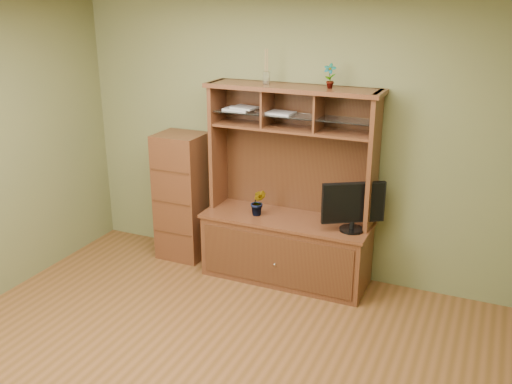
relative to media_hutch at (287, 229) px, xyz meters
The scene contains 8 objects.
room 1.92m from the media_hutch, 92.93° to the right, with size 4.54×4.04×2.74m.
media_hutch is the anchor object (origin of this frame).
monitor 0.76m from the media_hutch, ahead, with size 0.52×0.34×0.46m.
orchid_plant 0.39m from the media_hutch, 163.06° to the right, with size 0.15×0.12×0.27m, color #2B531C.
top_plant 1.53m from the media_hutch, 12.64° to the left, with size 0.11×0.08×0.22m, color #3F6724.
reed_diffuser 1.53m from the media_hutch, 163.86° to the left, with size 0.06×0.06×0.32m.
magazines 1.20m from the media_hutch, 168.94° to the left, with size 0.70×0.21×0.04m.
side_cabinet 1.21m from the media_hutch, behind, with size 0.48×0.44×1.34m.
Camera 1 is at (1.88, -3.08, 2.71)m, focal length 40.00 mm.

